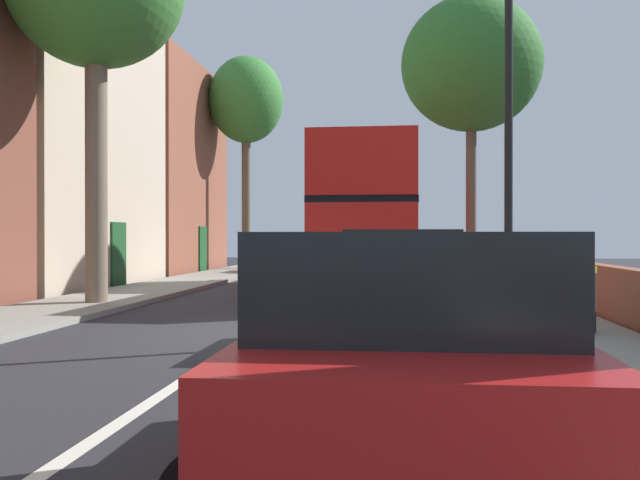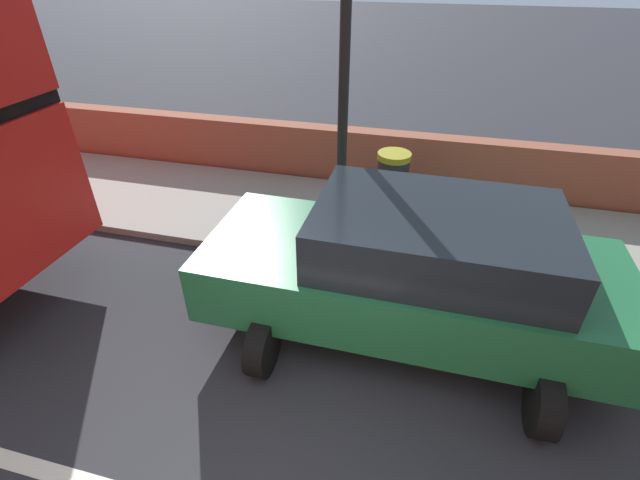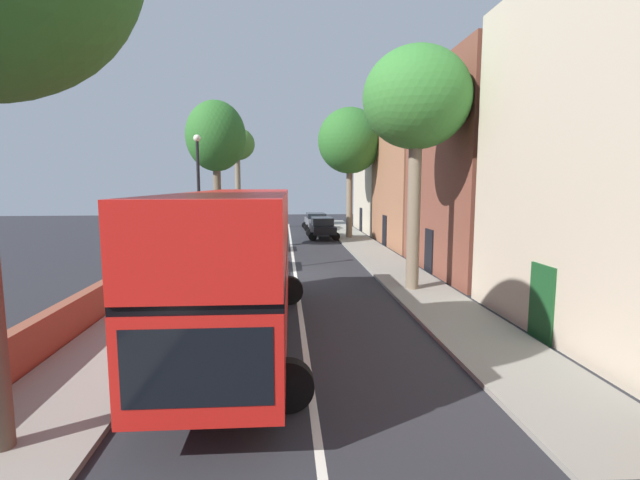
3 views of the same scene
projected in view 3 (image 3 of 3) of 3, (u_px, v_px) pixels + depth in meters
The scene contains 17 objects.
ground_plane at pixel (295, 274), 21.37m from camera, with size 84.00×84.00×0.00m, color #28282D.
road_centre_line at pixel (295, 274), 21.37m from camera, with size 0.16×54.00×0.01m, color silver.
sidewalk_left at pixel (397, 271), 21.76m from camera, with size 2.60×60.00×0.12m, color gray.
sidewalk_right at pixel (190, 275), 20.97m from camera, with size 2.60×60.00×0.12m, color gray.
terraced_houses_left at pixel (476, 174), 21.05m from camera, with size 4.07×47.62×10.08m.
boundary_wall_right at pixel (155, 265), 20.78m from camera, with size 0.36×54.00×1.08m, color brown.
double_decker_bus at pixel (240, 257), 11.93m from camera, with size 3.69×11.26×4.06m.
parked_car_grey_left_1 at pixel (316, 220), 41.79m from camera, with size 2.58×4.55×1.56m.
parked_car_red_right_2 at pixel (252, 237), 28.21m from camera, with size 2.52×4.05×1.67m.
parked_car_black_left_3 at pixel (322, 227), 35.19m from camera, with size 2.46×4.17×1.65m.
parked_car_green_right_5 at pixel (243, 252), 21.85m from camera, with size 2.50×4.56×1.74m.
street_tree_left_0 at pixel (350, 141), 34.42m from camera, with size 4.88×4.88×9.92m.
street_tree_right_1 at pixel (216, 138), 27.85m from camera, with size 3.68×3.68×9.26m.
street_tree_left_4 at pixel (417, 101), 17.11m from camera, with size 4.11×4.11×9.32m.
street_tree_right_5 at pixel (237, 147), 41.04m from camera, with size 3.23×3.23×9.23m.
lamppost_right at pixel (199, 194), 20.15m from camera, with size 0.32×0.32×6.31m.
litter_bin_right at pixel (182, 261), 21.13m from camera, with size 0.55×0.55×1.04m.
Camera 3 is at (0.54, 21.03, 4.28)m, focal length 25.28 mm.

